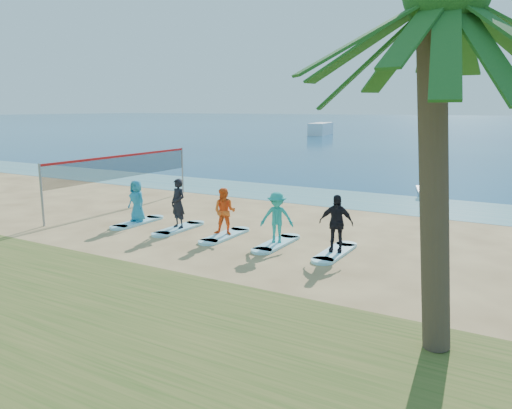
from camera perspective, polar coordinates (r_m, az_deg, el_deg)
The scene contains 17 objects.
ground at distance 17.85m, azimuth -7.03°, elevation -4.11°, with size 600.00×600.00×0.00m, color tan.
shallow_water at distance 26.75m, azimuth 6.68°, elevation 0.99°, with size 600.00×600.00×0.00m, color teal.
ocean at distance 174.05m, azimuth 27.09°, elevation 8.31°, with size 600.00×600.00×0.00m, color navy.
volleyball_net at distance 24.19m, azimuth -14.97°, elevation 4.17°, with size 0.24×9.09×2.50m.
paddleboard at distance 29.52m, azimuth 18.63°, elevation 1.53°, with size 0.70×3.00×0.12m, color silver.
paddleboarder at distance 29.39m, azimuth 18.74°, elevation 3.39°, with size 1.68×0.53×1.81m, color tan.
boat_offshore_a at distance 87.87m, azimuth 7.41°, elevation 7.91°, with size 2.55×9.01×2.03m, color silver.
surfboard_0 at distance 20.87m, azimuth -13.37°, elevation -1.98°, with size 0.70×2.20×0.09m, color #9BE3F0.
student_0 at distance 20.69m, azimuth -13.48°, elevation 0.40°, with size 0.82×0.53×1.68m, color teal.
surfboard_1 at distance 19.49m, azimuth -8.80°, elevation -2.73°, with size 0.70×2.20×0.09m, color #9BE3F0.
student_1 at distance 19.28m, azimuth -8.89°, elevation 0.13°, with size 0.69×0.45×1.89m, color black.
surfboard_2 at distance 18.25m, azimuth -3.57°, elevation -3.56°, with size 0.70×2.20×0.09m, color #9BE3F0.
student_2 at distance 18.05m, azimuth -3.60°, elevation -0.80°, with size 0.83×0.65×1.71m, color #FF5D1A.
surfboard_3 at distance 17.19m, azimuth 2.37°, elevation -4.47°, with size 0.70×2.20×0.09m, color #9BE3F0.
student_3 at distance 16.97m, azimuth 2.40°, elevation -1.48°, with size 1.13×0.65×1.75m, color teal.
surfboard_4 at distance 16.34m, azimuth 9.03°, elevation -5.42°, with size 0.70×2.20×0.09m, color #9BE3F0.
student_4 at distance 16.10m, azimuth 9.13°, elevation -2.11°, with size 1.08×0.45×1.85m, color black.
Camera 1 is at (10.49, -13.67, 4.64)m, focal length 35.00 mm.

